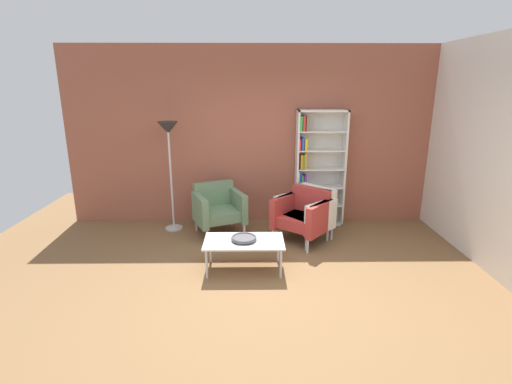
% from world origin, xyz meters
% --- Properties ---
extents(ground_plane, '(8.32, 8.32, 0.00)m').
position_xyz_m(ground_plane, '(0.00, 0.00, 0.00)').
color(ground_plane, brown).
extents(brick_back_panel, '(6.40, 0.12, 2.90)m').
position_xyz_m(brick_back_panel, '(0.00, 2.46, 1.45)').
color(brick_back_panel, '#9E5642').
rests_on(brick_back_panel, ground_plane).
extents(plaster_right_partition, '(0.12, 5.20, 2.90)m').
position_xyz_m(plaster_right_partition, '(2.86, 0.60, 1.45)').
color(plaster_right_partition, silver).
rests_on(plaster_right_partition, ground_plane).
extents(bookshelf_tall, '(0.80, 0.30, 1.90)m').
position_xyz_m(bookshelf_tall, '(0.89, 2.25, 0.93)').
color(bookshelf_tall, silver).
rests_on(bookshelf_tall, ground_plane).
extents(coffee_table_low, '(1.00, 0.56, 0.40)m').
position_xyz_m(coffee_table_low, '(-0.26, 0.55, 0.37)').
color(coffee_table_low, silver).
rests_on(coffee_table_low, ground_plane).
extents(decorative_bowl, '(0.32, 0.32, 0.05)m').
position_xyz_m(decorative_bowl, '(-0.26, 0.55, 0.43)').
color(decorative_bowl, '#4C4C51').
rests_on(decorative_bowl, coffee_table_low).
extents(armchair_corner_red, '(0.95, 0.94, 0.78)m').
position_xyz_m(armchair_corner_red, '(0.61, 1.49, 0.41)').
color(armchair_corner_red, '#B73833').
rests_on(armchair_corner_red, ground_plane).
extents(armchair_by_bookshelf, '(0.90, 0.87, 0.78)m').
position_xyz_m(armchair_by_bookshelf, '(-0.69, 1.83, 0.41)').
color(armchair_by_bookshelf, slate).
rests_on(armchair_by_bookshelf, ground_plane).
extents(armchair_near_window, '(0.94, 0.95, 0.78)m').
position_xyz_m(armchair_near_window, '(0.69, 1.59, 0.41)').
color(armchair_near_window, white).
rests_on(armchair_near_window, ground_plane).
extents(floor_lamp_torchiere, '(0.32, 0.32, 1.74)m').
position_xyz_m(floor_lamp_torchiere, '(-1.43, 2.00, 1.45)').
color(floor_lamp_torchiere, silver).
rests_on(floor_lamp_torchiere, ground_plane).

